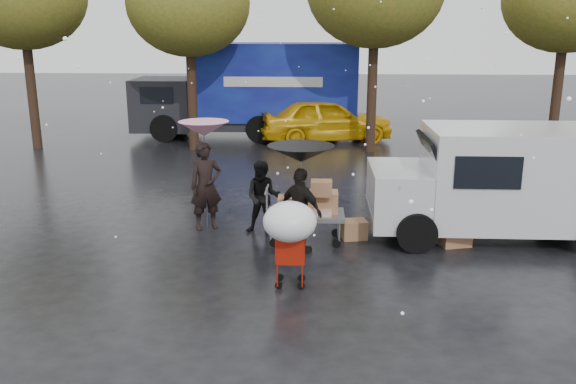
{
  "coord_description": "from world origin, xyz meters",
  "views": [
    {
      "loc": [
        0.74,
        -10.39,
        4.07
      ],
      "look_at": [
        0.17,
        1.0,
        0.97
      ],
      "focal_mm": 38.0,
      "sensor_mm": 36.0,
      "label": 1
    }
  ],
  "objects_px": {
    "person_pink": "(206,186)",
    "blue_truck": "(253,91)",
    "white_van": "(504,181)",
    "shopping_cart": "(290,226)",
    "yellow_taxi": "(326,119)",
    "vendor_cart": "(310,206)",
    "person_black": "(301,211)"
  },
  "relations": [
    {
      "from": "person_pink",
      "to": "blue_truck",
      "type": "relative_size",
      "value": 0.22
    },
    {
      "from": "white_van",
      "to": "blue_truck",
      "type": "height_order",
      "value": "blue_truck"
    },
    {
      "from": "shopping_cart",
      "to": "white_van",
      "type": "height_order",
      "value": "white_van"
    },
    {
      "from": "blue_truck",
      "to": "yellow_taxi",
      "type": "relative_size",
      "value": 1.73
    },
    {
      "from": "vendor_cart",
      "to": "yellow_taxi",
      "type": "bearing_deg",
      "value": 87.79
    },
    {
      "from": "person_black",
      "to": "yellow_taxi",
      "type": "height_order",
      "value": "yellow_taxi"
    },
    {
      "from": "shopping_cart",
      "to": "blue_truck",
      "type": "height_order",
      "value": "blue_truck"
    },
    {
      "from": "white_van",
      "to": "blue_truck",
      "type": "relative_size",
      "value": 0.59
    },
    {
      "from": "person_pink",
      "to": "yellow_taxi",
      "type": "height_order",
      "value": "person_pink"
    },
    {
      "from": "person_pink",
      "to": "white_van",
      "type": "bearing_deg",
      "value": -27.99
    },
    {
      "from": "white_van",
      "to": "blue_truck",
      "type": "distance_m",
      "value": 12.71
    },
    {
      "from": "vendor_cart",
      "to": "blue_truck",
      "type": "relative_size",
      "value": 0.18
    },
    {
      "from": "shopping_cart",
      "to": "person_black",
      "type": "bearing_deg",
      "value": 85.86
    },
    {
      "from": "yellow_taxi",
      "to": "person_pink",
      "type": "bearing_deg",
      "value": 152.87
    },
    {
      "from": "person_black",
      "to": "white_van",
      "type": "bearing_deg",
      "value": -127.61
    },
    {
      "from": "person_black",
      "to": "shopping_cart",
      "type": "distance_m",
      "value": 1.7
    },
    {
      "from": "person_pink",
      "to": "vendor_cart",
      "type": "distance_m",
      "value": 2.27
    },
    {
      "from": "vendor_cart",
      "to": "blue_truck",
      "type": "bearing_deg",
      "value": 101.18
    },
    {
      "from": "white_van",
      "to": "yellow_taxi",
      "type": "relative_size",
      "value": 1.02
    },
    {
      "from": "shopping_cart",
      "to": "yellow_taxi",
      "type": "bearing_deg",
      "value": 86.95
    },
    {
      "from": "vendor_cart",
      "to": "shopping_cart",
      "type": "distance_m",
      "value": 2.29
    },
    {
      "from": "person_black",
      "to": "white_van",
      "type": "height_order",
      "value": "white_van"
    },
    {
      "from": "person_pink",
      "to": "shopping_cart",
      "type": "distance_m",
      "value": 3.51
    },
    {
      "from": "person_black",
      "to": "white_van",
      "type": "relative_size",
      "value": 0.33
    },
    {
      "from": "shopping_cart",
      "to": "yellow_taxi",
      "type": "relative_size",
      "value": 0.31
    },
    {
      "from": "white_van",
      "to": "yellow_taxi",
      "type": "xyz_separation_m",
      "value": [
        -3.39,
        10.38,
        -0.34
      ]
    },
    {
      "from": "vendor_cart",
      "to": "shopping_cart",
      "type": "bearing_deg",
      "value": -97.08
    },
    {
      "from": "white_van",
      "to": "blue_truck",
      "type": "xyz_separation_m",
      "value": [
        -6.11,
        11.13,
        0.6
      ]
    },
    {
      "from": "person_pink",
      "to": "white_van",
      "type": "xyz_separation_m",
      "value": [
        5.96,
        -0.23,
        0.25
      ]
    },
    {
      "from": "person_pink",
      "to": "blue_truck",
      "type": "xyz_separation_m",
      "value": [
        -0.15,
        10.9,
        0.85
      ]
    },
    {
      "from": "vendor_cart",
      "to": "person_black",
      "type": "bearing_deg",
      "value": -105.41
    },
    {
      "from": "shopping_cart",
      "to": "blue_truck",
      "type": "xyz_separation_m",
      "value": [
        -2.02,
        13.88,
        0.69
      ]
    }
  ]
}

